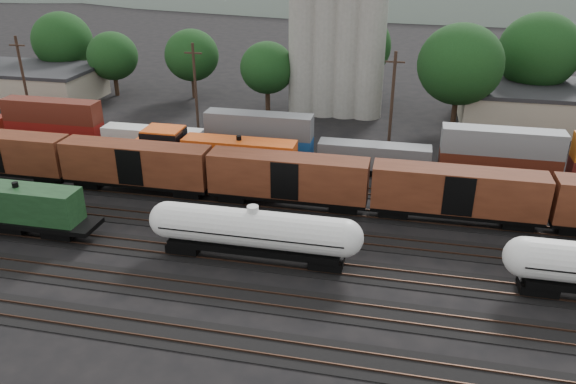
# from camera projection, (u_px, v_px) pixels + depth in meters

# --- Properties ---
(ground) EXTENTS (600.00, 600.00, 0.00)m
(ground) POSITION_uv_depth(u_px,v_px,m) (239.00, 228.00, 50.17)
(ground) COLOR black
(tracks) EXTENTS (180.00, 33.20, 0.20)m
(tracks) POSITION_uv_depth(u_px,v_px,m) (239.00, 227.00, 50.15)
(tracks) COLOR black
(tracks) RESTS_ON ground
(tank_car_a) EXTENTS (17.31, 3.10, 4.54)m
(tank_car_a) POSITION_uv_depth(u_px,v_px,m) (253.00, 231.00, 44.07)
(tank_car_a) COLOR silver
(tank_car_a) RESTS_ON ground
(orange_locomotive) EXTENTS (19.78, 3.30, 4.95)m
(orange_locomotive) POSITION_uv_depth(u_px,v_px,m) (209.00, 154.00, 59.06)
(orange_locomotive) COLOR black
(orange_locomotive) RESTS_ON ground
(boxcar_string) EXTENTS (138.20, 2.90, 4.20)m
(boxcar_string) POSITION_uv_depth(u_px,v_px,m) (288.00, 177.00, 52.64)
(boxcar_string) COLOR black
(boxcar_string) RESTS_ON ground
(container_wall) EXTENTS (164.88, 2.60, 5.80)m
(container_wall) POSITION_uv_depth(u_px,v_px,m) (191.00, 138.00, 64.34)
(container_wall) COLOR black
(container_wall) RESTS_ON ground
(grain_silo) EXTENTS (13.40, 5.00, 29.00)m
(grain_silo) POSITION_uv_depth(u_px,v_px,m) (335.00, 35.00, 76.71)
(grain_silo) COLOR gray
(grain_silo) RESTS_ON ground
(industrial_sheds) EXTENTS (119.38, 17.26, 5.10)m
(industrial_sheds) POSITION_uv_depth(u_px,v_px,m) (356.00, 100.00, 79.06)
(industrial_sheds) COLOR #9E937F
(industrial_sheds) RESTS_ON ground
(tree_band) EXTENTS (163.03, 20.78, 14.26)m
(tree_band) POSITION_uv_depth(u_px,v_px,m) (384.00, 59.00, 79.21)
(tree_band) COLOR black
(tree_band) RESTS_ON ground
(utility_poles) EXTENTS (122.20, 0.36, 12.00)m
(utility_poles) POSITION_uv_depth(u_px,v_px,m) (290.00, 96.00, 67.06)
(utility_poles) COLOR black
(utility_poles) RESTS_ON ground
(distant_hills) EXTENTS (860.00, 286.00, 130.00)m
(distant_hills) POSITION_uv_depth(u_px,v_px,m) (434.00, 29.00, 284.68)
(distant_hills) COLOR #59665B
(distant_hills) RESTS_ON ground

